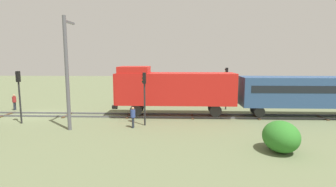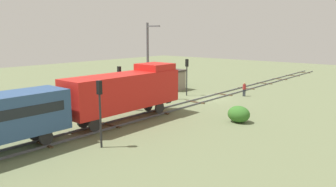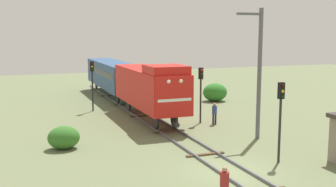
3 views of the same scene
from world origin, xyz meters
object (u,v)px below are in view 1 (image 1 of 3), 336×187
passenger_car_leading (317,91)px  worker_by_signal (133,116)px  catenary_mast (67,71)px  traffic_signal_mid (144,89)px  locomotive (173,88)px  worker_near_track (14,101)px  traffic_signal_far (226,81)px  traffic_signal_near (19,88)px

passenger_car_leading → worker_by_signal: size_ratio=8.24×
worker_by_signal → catenary_mast: 6.07m
traffic_signal_mid → worker_by_signal: 2.35m
locomotive → worker_near_track: locomotive is taller
traffic_signal_far → catenary_mast: size_ratio=0.52×
traffic_signal_near → catenary_mast: (1.74, 4.95, 1.50)m
locomotive → worker_near_track: 17.29m
worker_near_track → worker_by_signal: 15.39m
traffic_signal_far → worker_by_signal: (7.80, -8.75, -2.13)m
worker_near_track → locomotive: bearing=-159.9°
traffic_signal_near → worker_near_track: traffic_signal_near is taller
passenger_car_leading → catenary_mast: (4.94, -21.30, 2.06)m
passenger_car_leading → traffic_signal_near: (3.20, -26.25, 0.57)m
locomotive → passenger_car_leading: locomotive is taller
locomotive → passenger_car_leading: bearing=90.0°
passenger_car_leading → worker_by_signal: bearing=-75.7°
worker_by_signal → locomotive: bearing=117.7°
locomotive → worker_by_signal: (4.20, -3.13, -1.78)m
locomotive → worker_by_signal: 5.53m
locomotive → traffic_signal_mid: (3.40, -2.29, 0.26)m
catenary_mast → traffic_signal_mid: bearing=105.2°
worker_by_signal → catenary_mast: bearing=-106.8°
traffic_signal_far → worker_near_track: (1.20, -22.65, -2.13)m
locomotive → traffic_signal_mid: locomotive is taller
locomotive → traffic_signal_mid: bearing=-34.0°
passenger_car_leading → catenary_mast: 21.96m
worker_by_signal → catenary_mast: (0.74, -4.83, 3.59)m
traffic_signal_near → traffic_signal_mid: 10.62m
traffic_signal_near → traffic_signal_far: traffic_signal_far is taller
traffic_signal_mid → traffic_signal_far: bearing=131.5°
traffic_signal_mid → catenary_mast: catenary_mast is taller
traffic_signal_far → worker_by_signal: bearing=-48.3°
traffic_signal_near → traffic_signal_far: size_ratio=0.99×
passenger_car_leading → worker_near_track: 30.50m
worker_by_signal → worker_near_track: bearing=-141.0°
worker_near_track → worker_by_signal: (6.60, 13.90, 0.00)m
locomotive → catenary_mast: bearing=-58.2°
passenger_car_leading → worker_near_track: size_ratio=8.24×
traffic_signal_mid → worker_by_signal: size_ratio=2.58×
traffic_signal_mid → catenary_mast: size_ratio=0.51×
worker_near_track → traffic_signal_near: bearing=154.5°
locomotive → traffic_signal_near: size_ratio=2.60×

